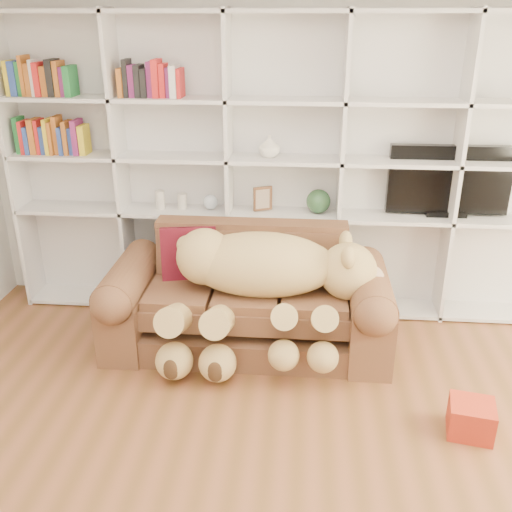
# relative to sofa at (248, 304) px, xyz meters

# --- Properties ---
(wall_back) EXTENTS (5.00, 0.02, 2.70)m
(wall_back) POSITION_rel_sofa_xyz_m (0.23, 0.80, 1.02)
(wall_back) COLOR white
(wall_back) RESTS_ON floor
(bookshelf) EXTENTS (4.43, 0.35, 2.40)m
(bookshelf) POSITION_rel_sofa_xyz_m (-0.01, 0.66, 0.97)
(bookshelf) COLOR silver
(bookshelf) RESTS_ON floor
(sofa) EXTENTS (2.09, 0.90, 0.88)m
(sofa) POSITION_rel_sofa_xyz_m (0.00, 0.00, 0.00)
(sofa) COLOR brown
(sofa) RESTS_ON floor
(teddy_bear) EXTENTS (1.58, 0.86, 0.91)m
(teddy_bear) POSITION_rel_sofa_xyz_m (0.12, -0.18, 0.28)
(teddy_bear) COLOR tan
(teddy_bear) RESTS_ON sofa
(throw_pillow) EXTENTS (0.46, 0.33, 0.44)m
(throw_pillow) POSITION_rel_sofa_xyz_m (-0.47, 0.15, 0.33)
(throw_pillow) COLOR #570F1D
(throw_pillow) RESTS_ON sofa
(gift_box) EXTENTS (0.30, 0.29, 0.21)m
(gift_box) POSITION_rel_sofa_xyz_m (1.44, -0.93, -0.23)
(gift_box) COLOR #B02D17
(gift_box) RESTS_ON floor
(tv) EXTENTS (0.95, 0.18, 0.56)m
(tv) POSITION_rel_sofa_xyz_m (1.52, 0.66, 0.81)
(tv) COLOR black
(tv) RESTS_ON bookshelf
(picture_frame) EXTENTS (0.15, 0.09, 0.20)m
(picture_frame) POSITION_rel_sofa_xyz_m (0.06, 0.61, 0.64)
(picture_frame) COLOR #55331D
(picture_frame) RESTS_ON bookshelf
(green_vase) EXTENTS (0.19, 0.19, 0.19)m
(green_vase) POSITION_rel_sofa_xyz_m (0.51, 0.61, 0.63)
(green_vase) COLOR #29502D
(green_vase) RESTS_ON bookshelf
(figurine_tall) EXTENTS (0.08, 0.08, 0.15)m
(figurine_tall) POSITION_rel_sofa_xyz_m (-0.79, 0.61, 0.61)
(figurine_tall) COLOR beige
(figurine_tall) RESTS_ON bookshelf
(figurine_short) EXTENTS (0.09, 0.09, 0.13)m
(figurine_short) POSITION_rel_sofa_xyz_m (-0.60, 0.61, 0.60)
(figurine_short) COLOR beige
(figurine_short) RESTS_ON bookshelf
(snow_globe) EXTENTS (0.12, 0.12, 0.12)m
(snow_globe) POSITION_rel_sofa_xyz_m (-0.37, 0.61, 0.60)
(snow_globe) COLOR silver
(snow_globe) RESTS_ON bookshelf
(shelf_vase) EXTENTS (0.16, 0.16, 0.17)m
(shelf_vase) POSITION_rel_sofa_xyz_m (0.11, 0.61, 1.07)
(shelf_vase) COLOR silver
(shelf_vase) RESTS_ON bookshelf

